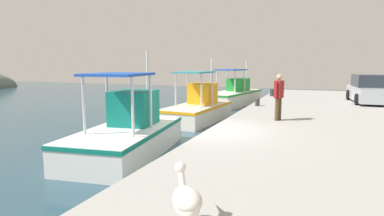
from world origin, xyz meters
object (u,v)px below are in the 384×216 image
Objects in this scene: fishing_boat_fourth at (234,95)px; pelican at (186,200)px; mooring_bollard_nearest at (257,102)px; mooring_bollard_second at (272,93)px; fisherman_standing at (279,95)px; parked_car at (370,90)px; fishing_boat_second at (128,133)px; fishing_boat_third at (199,108)px.

fishing_boat_fourth reaches higher than pelican.
mooring_bollard_second reaches higher than mooring_bollard_nearest.
pelican is at bearing -173.89° from mooring_bollard_nearest.
fisherman_standing is 8.66m from parked_car.
parked_car is at bearing -14.31° from pelican.
fishing_boat_second reaches higher than fishing_boat_third.
parked_car is (7.65, -4.06, -0.25)m from fisherman_standing.
fisherman_standing reaches higher than pelican.
fisherman_standing is at bearing 152.06° from parked_car.
fishing_boat_second is at bearing 39.79° from pelican.
fishing_boat_second reaches higher than fisherman_standing.
fishing_boat_fourth reaches higher than mooring_bollard_nearest.
fishing_boat_second is 6.21× the size of pelican.
mooring_bollard_second is (13.07, -2.84, 0.35)m from fishing_boat_second.
pelican is 8.78m from fisherman_standing.
fisherman_standing is at bearing -0.85° from pelican.
fishing_boat_third is 7.18m from fishing_boat_fourth.
fishing_boat_third is at bearing 19.87° from pelican.
fishing_boat_second is 13.38m from mooring_bollard_second.
fisherman_standing is at bearing -49.39° from fishing_boat_second.
fishing_boat_third is 13.86× the size of mooring_bollard_nearest.
fishing_boat_fourth is at bearing 73.85° from parked_car.
fisherman_standing is 4.28m from mooring_bollard_nearest.
mooring_bollard_nearest is at bearing 6.11° from pelican.
mooring_bollard_nearest is (1.05, -2.85, 0.32)m from fishing_boat_third.
parked_car reaches higher than mooring_bollard_nearest.
mooring_bollard_second is (9.35, 1.49, -0.72)m from fisherman_standing.
fishing_boat_third reaches higher than fisherman_standing.
parked_car is at bearing -36.44° from fishing_boat_second.
fishing_boat_third is 9.69m from parked_car.
fishing_boat_fourth is 7.49× the size of pelican.
fishing_boat_second is 6.60m from fishing_boat_third.
mooring_bollard_second is at bearing 9.05° from fisherman_standing.
fishing_boat_fourth is 1.53× the size of parked_car.
fishing_boat_third is 0.79× the size of fishing_boat_fourth.
fishing_boat_third reaches higher than mooring_bollard_second.
pelican is at bearing 165.69° from parked_car.
pelican is 18.17m from mooring_bollard_second.
mooring_bollard_second is (6.47, -2.85, 0.38)m from fishing_boat_third.
parked_car is at bearing -106.15° from fishing_boat_fourth.
mooring_bollard_second is at bearing 4.29° from pelican.
fishing_boat_fourth is at bearing 12.37° from pelican.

